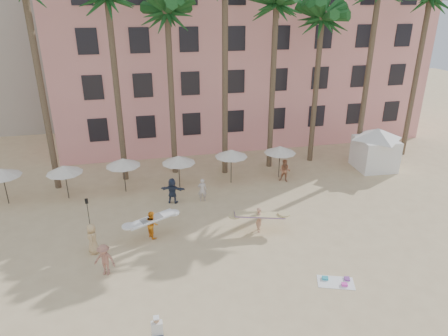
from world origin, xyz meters
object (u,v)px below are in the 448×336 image
object	(u,v)px
pink_hotel	(237,55)
carrier_yellow	(259,218)
cabana	(376,145)
carrier_white	(152,223)

from	to	relation	value
pink_hotel	carrier_yellow	size ratio (longest dim) A/B	11.29
cabana	carrier_white	distance (m)	20.06
pink_hotel	carrier_white	size ratio (longest dim) A/B	11.91
carrier_yellow	carrier_white	size ratio (longest dim) A/B	1.05
cabana	carrier_yellow	size ratio (longest dim) A/B	1.54
pink_hotel	carrier_white	xyz separation A→B (m)	(-10.45, -20.10, -7.09)
pink_hotel	carrier_yellow	xyz separation A→B (m)	(-4.04, -20.90, -7.08)
carrier_yellow	carrier_white	bearing A→B (deg)	172.88
cabana	pink_hotel	bearing A→B (deg)	122.11
pink_hotel	carrier_yellow	distance (m)	22.44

